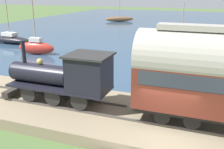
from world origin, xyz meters
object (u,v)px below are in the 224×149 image
at_px(rowboat_far_out, 83,52).
at_px(sailboat_black, 10,39).
at_px(sailboat_red, 36,47).
at_px(sailboat_brown, 119,19).
at_px(sailboat_yellow, 181,45).
at_px(steam_locomotive, 67,75).

bearing_deg(rowboat_far_out, sailboat_black, 29.45).
xyz_separation_m(sailboat_red, sailboat_brown, (33.32, 1.95, -0.20)).
distance_m(sailboat_black, rowboat_far_out, 12.27).
relative_size(sailboat_red, sailboat_brown, 1.23).
xyz_separation_m(sailboat_yellow, rowboat_far_out, (-6.18, 9.44, -0.36)).
height_order(sailboat_yellow, rowboat_far_out, sailboat_yellow).
xyz_separation_m(sailboat_black, sailboat_yellow, (3.55, -21.42, 0.08)).
relative_size(sailboat_red, sailboat_yellow, 1.45).
distance_m(sailboat_black, sailboat_yellow, 21.71).
distance_m(sailboat_brown, rowboat_far_out, 32.64).
height_order(steam_locomotive, rowboat_far_out, steam_locomotive).
relative_size(steam_locomotive, sailboat_red, 0.82).
distance_m(steam_locomotive, sailboat_yellow, 19.60).
bearing_deg(rowboat_far_out, steam_locomotive, 155.07).
bearing_deg(sailboat_brown, sailboat_yellow, -178.84).
xyz_separation_m(steam_locomotive, rowboat_far_out, (12.96, 5.56, -1.99)).
bearing_deg(sailboat_brown, sailboat_black, 138.90).
relative_size(sailboat_black, rowboat_far_out, 2.78).
bearing_deg(sailboat_brown, steam_locomotive, 164.26).
xyz_separation_m(steam_locomotive, sailboat_black, (15.59, 17.53, -1.71)).
relative_size(sailboat_yellow, sailboat_brown, 0.85).
relative_size(steam_locomotive, rowboat_far_out, 2.68).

